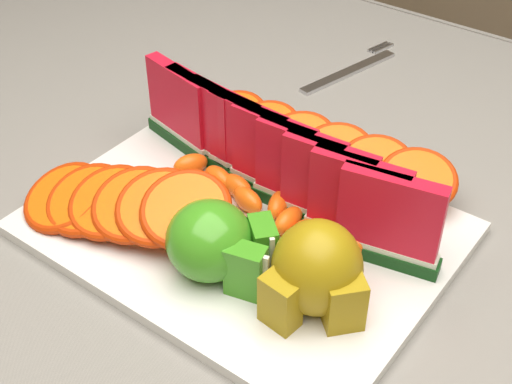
{
  "coord_description": "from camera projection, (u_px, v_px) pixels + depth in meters",
  "views": [
    {
      "loc": [
        0.25,
        -0.48,
        1.24
      ],
      "look_at": [
        -0.07,
        -0.05,
        0.81
      ],
      "focal_mm": 50.0,
      "sensor_mm": 36.0,
      "label": 1
    }
  ],
  "objects": [
    {
      "name": "orange_fan_back",
      "position": [
        318.0,
        145.0,
        0.79
      ],
      "size": [
        0.34,
        0.11,
        0.05
      ],
      "color": "red",
      "rests_on": "platter"
    },
    {
      "name": "tangerine_segments",
      "position": [
        262.0,
        204.0,
        0.72
      ],
      "size": [
        0.24,
        0.07,
        0.02
      ],
      "color": "#D54817",
      "rests_on": "platter"
    },
    {
      "name": "watermelon_row",
      "position": [
        273.0,
        160.0,
        0.72
      ],
      "size": [
        0.39,
        0.07,
        0.1
      ],
      "color": "#09380A",
      "rests_on": "platter"
    },
    {
      "name": "fork",
      "position": [
        352.0,
        69.0,
        0.98
      ],
      "size": [
        0.05,
        0.19,
        0.0
      ],
      "color": "silver",
      "rests_on": "tablecloth"
    },
    {
      "name": "tablecloth",
      "position": [
        342.0,
        262.0,
        0.75
      ],
      "size": [
        1.53,
        1.03,
        0.2
      ],
      "color": "gray",
      "rests_on": "table"
    },
    {
      "name": "platter",
      "position": [
        243.0,
        228.0,
        0.72
      ],
      "size": [
        0.4,
        0.3,
        0.01
      ],
      "color": "silver",
      "rests_on": "tablecloth"
    },
    {
      "name": "pear_cluster",
      "position": [
        316.0,
        272.0,
        0.61
      ],
      "size": [
        0.1,
        0.1,
        0.09
      ],
      "color": "#B88B0B",
      "rests_on": "platter"
    },
    {
      "name": "orange_fan_front",
      "position": [
        123.0,
        203.0,
        0.7
      ],
      "size": [
        0.24,
        0.15,
        0.06
      ],
      "color": "red",
      "rests_on": "platter"
    },
    {
      "name": "apple_cluster",
      "position": [
        217.0,
        243.0,
        0.65
      ],
      "size": [
        0.11,
        0.1,
        0.07
      ],
      "color": "#168A09",
      "rests_on": "platter"
    },
    {
      "name": "table",
      "position": [
        337.0,
        303.0,
        0.79
      ],
      "size": [
        1.4,
        0.9,
        0.75
      ],
      "color": "#553620",
      "rests_on": "ground"
    }
  ]
}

